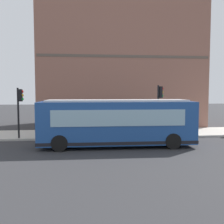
# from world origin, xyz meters

# --- Properties ---
(ground) EXTENTS (120.00, 120.00, 0.00)m
(ground) POSITION_xyz_m (0.00, 0.00, 0.00)
(ground) COLOR #2D2D30
(sidewalk_curb) EXTENTS (4.55, 40.00, 0.15)m
(sidewalk_curb) POSITION_xyz_m (4.87, 0.00, 0.07)
(sidewalk_curb) COLOR #B2ADA3
(sidewalk_curb) RESTS_ON ground
(building_corner) EXTENTS (7.84, 16.24, 12.44)m
(building_corner) POSITION_xyz_m (11.04, 0.00, 6.21)
(building_corner) COLOR #8C5B4C
(building_corner) RESTS_ON ground
(city_bus_nearside) EXTENTS (2.74, 10.08, 3.07)m
(city_bus_nearside) POSITION_xyz_m (-0.03, 1.71, 1.55)
(city_bus_nearside) COLOR #1E478C
(city_bus_nearside) RESTS_ON ground
(traffic_light_near_corner) EXTENTS (0.32, 0.49, 3.96)m
(traffic_light_near_corner) POSITION_xyz_m (3.24, -2.13, 2.91)
(traffic_light_near_corner) COLOR black
(traffic_light_near_corner) RESTS_ON sidewalk_curb
(traffic_light_down_block) EXTENTS (0.32, 0.49, 3.73)m
(traffic_light_down_block) POSITION_xyz_m (3.02, 8.53, 2.75)
(traffic_light_down_block) COLOR black
(traffic_light_down_block) RESTS_ON sidewalk_curb
(fire_hydrant) EXTENTS (0.35, 0.35, 0.74)m
(fire_hydrant) POSITION_xyz_m (3.60, -4.60, 0.51)
(fire_hydrant) COLOR yellow
(fire_hydrant) RESTS_ON sidewalk_curb
(pedestrian_by_light_pole) EXTENTS (0.32, 0.32, 1.55)m
(pedestrian_by_light_pole) POSITION_xyz_m (4.79, 5.94, 1.03)
(pedestrian_by_light_pole) COLOR #B23338
(pedestrian_by_light_pole) RESTS_ON sidewalk_curb
(pedestrian_walking_along_curb) EXTENTS (0.32, 0.32, 1.76)m
(pedestrian_walking_along_curb) POSITION_xyz_m (6.33, 1.36, 1.17)
(pedestrian_walking_along_curb) COLOR #B23338
(pedestrian_walking_along_curb) RESTS_ON sidewalk_curb
(pedestrian_near_building_entrance) EXTENTS (0.32, 0.32, 1.72)m
(pedestrian_near_building_entrance) POSITION_xyz_m (4.53, -2.11, 1.14)
(pedestrian_near_building_entrance) COLOR #3F8C4C
(pedestrian_near_building_entrance) RESTS_ON sidewalk_curb
(newspaper_vending_box) EXTENTS (0.44, 0.42, 0.90)m
(newspaper_vending_box) POSITION_xyz_m (3.37, 6.65, 0.60)
(newspaper_vending_box) COLOR #197233
(newspaper_vending_box) RESTS_ON sidewalk_curb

